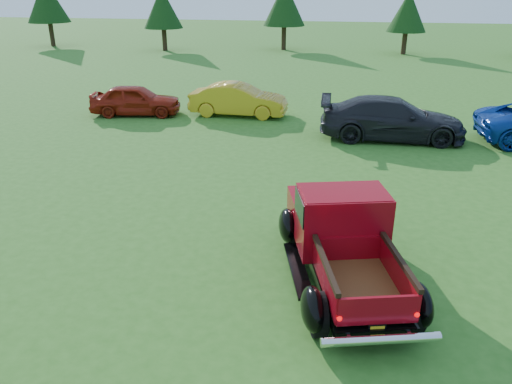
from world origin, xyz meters
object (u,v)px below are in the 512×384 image
pickup_truck (341,234)px  show_car_red (136,100)px  tree_mid_left (284,4)px  show_car_grey (392,119)px  show_car_yellow (238,100)px  tree_west (162,8)px  tree_far_west (47,1)px  tree_mid_right (408,11)px

pickup_truck → show_car_red: (-8.39, 10.62, -0.17)m
tree_mid_left → show_car_grey: size_ratio=1.02×
tree_mid_left → show_car_yellow: tree_mid_left is taller
tree_west → pickup_truck: (13.89, -29.80, -2.33)m
show_car_yellow → tree_mid_left: bearing=3.0°
tree_mid_left → show_car_red: tree_mid_left is taller
tree_far_west → pickup_truck: tree_far_west is taller
tree_west → pickup_truck: tree_west is taller
tree_mid_right → show_car_yellow: 21.42m
pickup_truck → show_car_grey: bearing=65.5°
tree_mid_left → pickup_truck: 32.28m
tree_far_west → pickup_truck: bearing=-52.2°
tree_far_west → show_car_yellow: tree_far_west is taller
show_car_yellow → tree_mid_right: bearing=-21.9°
show_car_red → show_car_yellow: size_ratio=0.92×
show_car_yellow → show_car_grey: 6.28m
pickup_truck → show_car_grey: pickup_truck is taller
tree_far_west → pickup_truck: 39.07m
show_car_red → show_car_yellow: bearing=-90.6°
tree_far_west → show_car_yellow: size_ratio=1.34×
tree_mid_right → pickup_truck: size_ratio=0.94×
tree_far_west → show_car_red: bearing=-52.5°
tree_mid_right → show_car_grey: size_ratio=0.90×
show_car_red → tree_mid_right: bearing=-40.6°
tree_west → tree_mid_left: tree_mid_left is taller
show_car_grey → tree_far_west: bearing=48.3°
show_car_red → tree_west: bearing=7.2°
tree_mid_right → pickup_truck: (-4.11, -30.80, -2.19)m
tree_mid_left → pickup_truck: tree_mid_left is taller
pickup_truck → tree_west: bearing=100.7°
tree_mid_right → show_car_red: bearing=-121.8°
tree_west → tree_mid_right: tree_west is taller
tree_far_west → tree_mid_right: (28.00, -0.00, -0.55)m
tree_mid_right → tree_mid_left: bearing=173.7°
tree_west → tree_mid_left: bearing=12.5°
tree_mid_right → pickup_truck: 31.15m
tree_mid_right → show_car_grey: bearing=-96.5°
tree_mid_left → pickup_truck: (4.89, -31.80, -2.60)m
tree_west → show_car_yellow: (9.64, -18.58, -2.47)m
show_car_red → show_car_yellow: (4.14, 0.60, 0.03)m
tree_mid_right → show_car_yellow: tree_mid_right is taller
pickup_truck → show_car_red: 13.54m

